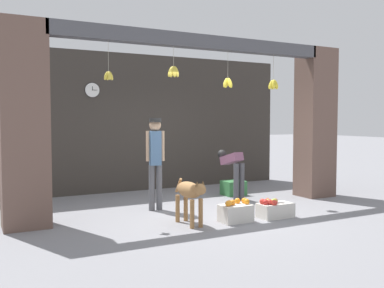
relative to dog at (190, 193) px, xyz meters
The scene contains 13 objects.
ground_plane 1.12m from the dog, 49.88° to the left, with size 60.00×60.00×0.00m, color gray.
shop_back_wall 3.76m from the dog, 79.76° to the left, with size 7.23×0.12×3.19m, color #38332D.
shop_pillar_left 2.78m from the dog, 155.52° to the left, with size 0.70×0.60×3.19m, color brown.
shop_pillar_right 3.91m from the dog, 16.37° to the left, with size 0.70×0.60×3.19m, color brown.
storefront_awning 2.75m from the dog, 53.15° to the left, with size 5.33×0.28×0.94m.
dog is the anchor object (origin of this frame).
shopkeeper 1.37m from the dog, 92.79° to the left, with size 0.34×0.29×1.70m.
worker_stooping 2.34m from the dog, 40.23° to the left, with size 0.26×0.78×1.02m.
fruit_crate_oranges 0.85m from the dog, 11.52° to the right, with size 0.51×0.34×0.37m.
fruit_crate_apples 1.57m from the dog, ahead, with size 0.59×0.34×0.34m.
produce_box_green 2.87m from the dog, 43.15° to the left, with size 0.46×0.41×0.32m, color #387A42.
water_bottle 1.29m from the dog, 19.21° to the left, with size 0.07×0.07×0.29m.
wall_clock 3.96m from the dog, 100.64° to the left, with size 0.33×0.03×0.33m.
Camera 1 is at (-3.70, -6.73, 1.68)m, focal length 40.00 mm.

